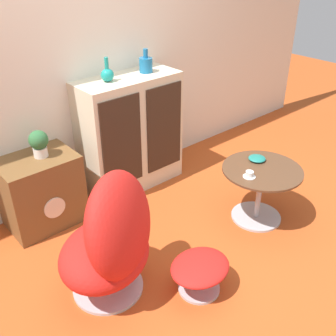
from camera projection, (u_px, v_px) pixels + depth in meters
The scene contains 12 objects.
ground_plane at pixel (194, 258), 3.03m from camera, with size 12.00×12.00×0.00m, color #B74C1E.
wall_back at pixel (80, 53), 3.31m from camera, with size 6.40×0.06×2.60m.
sideboard at pixel (131, 133), 3.70m from camera, with size 0.96×0.43×1.09m.
tv_console at pixel (41, 191), 3.28m from camera, with size 0.61×0.45×0.62m.
egg_chair at pixel (112, 240), 2.53m from camera, with size 0.92×0.90×0.96m.
ottoman at pixel (200, 270), 2.67m from camera, with size 0.43×0.37×0.25m.
coffee_table at pixel (260, 186), 3.31m from camera, with size 0.66×0.66×0.50m.
vase_leftmost at pixel (107, 74), 3.28m from camera, with size 0.11×0.11×0.20m.
vase_inner_left at pixel (146, 64), 3.51m from camera, with size 0.12×0.12×0.21m.
potted_plant at pixel (39, 143), 3.09m from camera, with size 0.15×0.15×0.22m.
teacup at pixel (249, 175), 3.11m from camera, with size 0.10×0.10×0.05m.
bowl at pixel (257, 158), 3.35m from camera, with size 0.15×0.15×0.04m.
Camera 1 is at (-1.64, -1.57, 2.13)m, focal length 42.00 mm.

